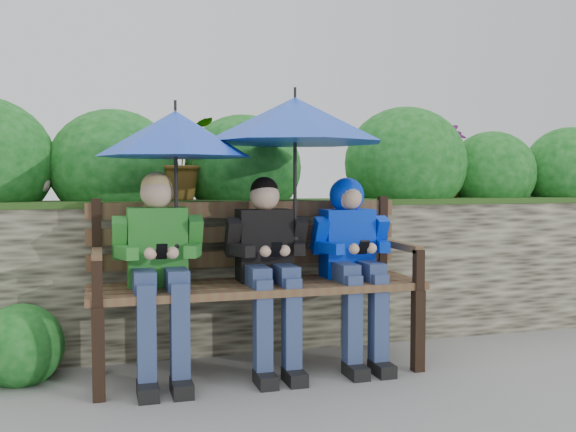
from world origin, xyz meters
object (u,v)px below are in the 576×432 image
object	(u,v)px
boy_middle	(268,261)
umbrella_left	(176,134)
boy_right	(352,251)
umbrella_right	(295,120)
park_bench	(255,272)
boy_left	(159,263)

from	to	relation	value
boy_middle	umbrella_left	xyz separation A→B (m)	(-0.55, 0.02, 0.75)
boy_right	boy_middle	bearing A→B (deg)	-178.62
umbrella_left	umbrella_right	world-z (taller)	umbrella_right
park_bench	boy_right	size ratio (longest dim) A/B	1.69
umbrella_right	boy_right	bearing A→B (deg)	-1.95
park_bench	boy_middle	world-z (taller)	boy_middle
park_bench	boy_right	distance (m)	0.63
boy_right	umbrella_right	distance (m)	0.89
boy_left	boy_middle	xyz separation A→B (m)	(0.65, 0.00, -0.01)
boy_middle	boy_right	xyz separation A→B (m)	(0.55, 0.01, 0.04)
park_bench	umbrella_left	xyz separation A→B (m)	(-0.49, -0.08, 0.83)
park_bench	boy_left	xyz separation A→B (m)	(-0.59, -0.10, 0.09)
umbrella_left	boy_right	bearing A→B (deg)	-0.37
umbrella_left	umbrella_right	size ratio (longest dim) A/B	0.81
boy_left	boy_right	distance (m)	1.20
park_bench	umbrella_right	distance (m)	0.96
boy_left	boy_middle	world-z (taller)	boy_left
boy_right	umbrella_right	size ratio (longest dim) A/B	1.07
boy_left	boy_right	xyz separation A→B (m)	(1.20, 0.02, 0.03)
park_bench	boy_right	xyz separation A→B (m)	(0.61, -0.08, 0.12)
boy_right	umbrella_right	world-z (taller)	umbrella_right
boy_left	umbrella_left	size ratio (longest dim) A/B	1.35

